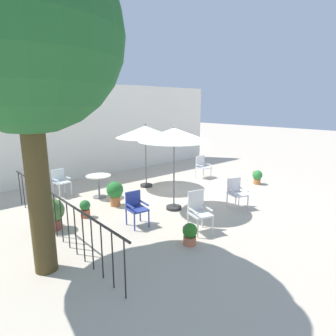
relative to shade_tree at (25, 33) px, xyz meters
The scene contains 17 objects.
ground_plane 6.10m from the shade_tree, 14.68° to the left, with size 60.00×60.00×0.00m, color beige.
villa_facade 7.68m from the shade_tree, 52.89° to the left, with size 11.93×0.30×3.76m, color white.
terrace_railing 3.57m from the shade_tree, 63.30° to the left, with size 0.03×5.98×1.01m.
shade_tree is the anchor object (origin of this frame).
patio_umbrella_0 4.25m from the shade_tree, 10.25° to the left, with size 1.98×1.98×2.38m.
patio_umbrella_1 5.83m from the shade_tree, 33.65° to the left, with size 2.09×2.09×2.28m.
cafe_table_0 5.35m from the shade_tree, 48.89° to the left, with size 0.79×0.79×0.73m.
patio_chair_0 8.28m from the shade_tree, 19.92° to the left, with size 0.51×0.46×0.89m.
patio_chair_1 5.64m from the shade_tree, 65.84° to the left, with size 0.50×0.51×0.88m.
patio_chair_2 4.77m from the shade_tree, 13.46° to the right, with size 0.55×0.57×0.97m.
patio_chair_3 4.23m from the shade_tree, 12.15° to the left, with size 0.48×0.52×0.84m.
patio_chair_4 6.27m from the shade_tree, ahead, with size 0.58×0.59×0.86m.
potted_plant_0 8.72m from the shade_tree, ahead, with size 0.36×0.37×0.53m.
potted_plant_1 4.46m from the shade_tree, 48.68° to the left, with size 0.28×0.28×0.47m.
potted_plant_2 4.89m from the shade_tree, 37.61° to the left, with size 0.49×0.49×0.73m.
potted_plant_3 3.97m from the shade_tree, 67.13° to the left, with size 0.55×0.55×0.76m.
potted_plant_4 4.68m from the shade_tree, 23.02° to the right, with size 0.32×0.32×0.48m.
Camera 1 is at (-5.92, -6.11, 2.93)m, focal length 30.23 mm.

